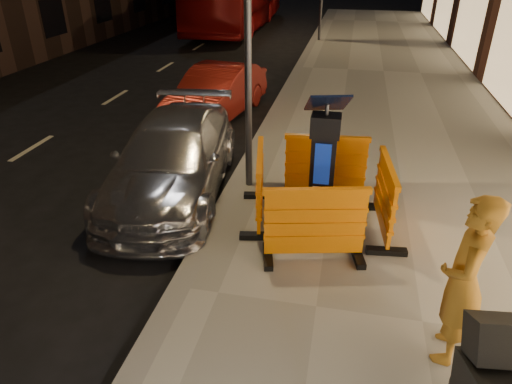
% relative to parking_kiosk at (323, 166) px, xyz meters
% --- Properties ---
extents(ground_plane, '(120.00, 120.00, 0.00)m').
position_rel_parking_kiosk_xyz_m(ground_plane, '(-1.62, -1.92, -1.15)').
color(ground_plane, black).
rests_on(ground_plane, ground).
extents(sidewalk, '(6.00, 60.00, 0.15)m').
position_rel_parking_kiosk_xyz_m(sidewalk, '(1.38, -1.92, -1.07)').
color(sidewalk, gray).
rests_on(sidewalk, ground).
extents(kerb, '(0.30, 60.00, 0.15)m').
position_rel_parking_kiosk_xyz_m(kerb, '(-1.62, -1.92, -1.07)').
color(kerb, slate).
rests_on(kerb, ground).
extents(parking_kiosk, '(0.71, 0.71, 1.99)m').
position_rel_parking_kiosk_xyz_m(parking_kiosk, '(0.00, 0.00, 0.00)').
color(parking_kiosk, black).
rests_on(parking_kiosk, sidewalk).
extents(barrier_front, '(1.52, 0.90, 1.11)m').
position_rel_parking_kiosk_xyz_m(barrier_front, '(0.00, -0.95, -0.44)').
color(barrier_front, orange).
rests_on(barrier_front, sidewalk).
extents(barrier_back, '(1.47, 0.71, 1.11)m').
position_rel_parking_kiosk_xyz_m(barrier_back, '(0.00, 0.95, -0.44)').
color(barrier_back, orange).
rests_on(barrier_back, sidewalk).
extents(barrier_kerbside, '(0.83, 1.51, 1.11)m').
position_rel_parking_kiosk_xyz_m(barrier_kerbside, '(-0.95, 0.00, -0.44)').
color(barrier_kerbside, orange).
rests_on(barrier_kerbside, sidewalk).
extents(barrier_bldgside, '(0.74, 1.48, 1.11)m').
position_rel_parking_kiosk_xyz_m(barrier_bldgside, '(0.95, 0.00, -0.44)').
color(barrier_bldgside, orange).
rests_on(barrier_bldgside, sidewalk).
extents(car_silver, '(2.44, 4.81, 1.34)m').
position_rel_parking_kiosk_xyz_m(car_silver, '(-2.70, 0.80, -1.15)').
color(car_silver, '#B3B3B8').
rests_on(car_silver, ground).
extents(car_red, '(1.99, 4.12, 1.30)m').
position_rel_parking_kiosk_xyz_m(car_red, '(-3.11, 5.03, -1.15)').
color(car_red, maroon).
rests_on(car_red, ground).
extents(bus_doubledecker, '(3.09, 12.21, 3.39)m').
position_rel_parking_kiosk_xyz_m(bus_doubledecker, '(-6.15, 19.81, -1.15)').
color(bus_doubledecker, maroon).
rests_on(bus_doubledecker, ground).
extents(man, '(0.61, 0.79, 1.92)m').
position_rel_parking_kiosk_xyz_m(man, '(1.56, -2.33, -0.04)').
color(man, '#935F19').
rests_on(man, sidewalk).
extents(street_lamp_mid, '(0.12, 0.12, 6.00)m').
position_rel_parking_kiosk_xyz_m(street_lamp_mid, '(-1.37, 1.08, 2.00)').
color(street_lamp_mid, '#3F3F44').
rests_on(street_lamp_mid, sidewalk).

